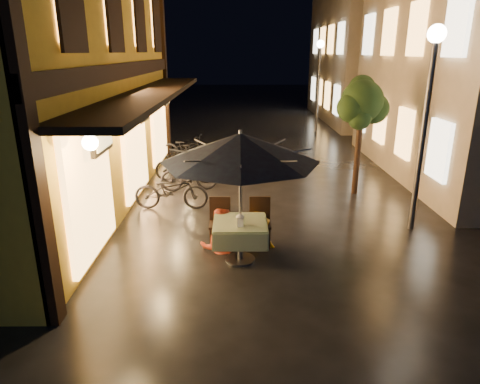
{
  "coord_description": "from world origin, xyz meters",
  "views": [
    {
      "loc": [
        -0.83,
        -6.7,
        3.73
      ],
      "look_at": [
        -0.78,
        1.11,
        1.15
      ],
      "focal_mm": 32.0,
      "sensor_mm": 36.0,
      "label": 1
    }
  ],
  "objects_px": {
    "streetlamp_near": "(429,94)",
    "cafe_table": "(240,231)",
    "patio_umbrella": "(240,148)",
    "bicycle_0": "(171,190)",
    "person_orange": "(219,209)",
    "table_lantern": "(240,219)",
    "person_yellow": "(257,214)"
  },
  "relations": [
    {
      "from": "person_orange",
      "to": "table_lantern",
      "type": "bearing_deg",
      "value": 115.28
    },
    {
      "from": "streetlamp_near",
      "to": "person_yellow",
      "type": "relative_size",
      "value": 2.96
    },
    {
      "from": "patio_umbrella",
      "to": "bicycle_0",
      "type": "xyz_separation_m",
      "value": [
        -1.68,
        2.79,
        -1.67
      ]
    },
    {
      "from": "bicycle_0",
      "to": "person_orange",
      "type": "bearing_deg",
      "value": -149.61
    },
    {
      "from": "patio_umbrella",
      "to": "bicycle_0",
      "type": "height_order",
      "value": "patio_umbrella"
    },
    {
      "from": "streetlamp_near",
      "to": "patio_umbrella",
      "type": "distance_m",
      "value": 4.14
    },
    {
      "from": "table_lantern",
      "to": "person_orange",
      "type": "xyz_separation_m",
      "value": [
        -0.4,
        0.74,
        -0.1
      ]
    },
    {
      "from": "person_orange",
      "to": "person_yellow",
      "type": "bearing_deg",
      "value": -178.83
    },
    {
      "from": "patio_umbrella",
      "to": "bicycle_0",
      "type": "distance_m",
      "value": 3.66
    },
    {
      "from": "table_lantern",
      "to": "streetlamp_near",
      "type": "bearing_deg",
      "value": 24.23
    },
    {
      "from": "cafe_table",
      "to": "patio_umbrella",
      "type": "xyz_separation_m",
      "value": [
        0.0,
        -0.0,
        1.56
      ]
    },
    {
      "from": "streetlamp_near",
      "to": "cafe_table",
      "type": "xyz_separation_m",
      "value": [
        -3.78,
        -1.49,
        -2.33
      ]
    },
    {
      "from": "streetlamp_near",
      "to": "person_orange",
      "type": "height_order",
      "value": "streetlamp_near"
    },
    {
      "from": "patio_umbrella",
      "to": "person_yellow",
      "type": "bearing_deg",
      "value": 60.44
    },
    {
      "from": "cafe_table",
      "to": "person_yellow",
      "type": "height_order",
      "value": "person_yellow"
    },
    {
      "from": "cafe_table",
      "to": "person_orange",
      "type": "bearing_deg",
      "value": 127.26
    },
    {
      "from": "streetlamp_near",
      "to": "person_orange",
      "type": "bearing_deg",
      "value": -167.02
    },
    {
      "from": "cafe_table",
      "to": "table_lantern",
      "type": "relative_size",
      "value": 3.96
    },
    {
      "from": "table_lantern",
      "to": "person_orange",
      "type": "bearing_deg",
      "value": 118.26
    },
    {
      "from": "patio_umbrella",
      "to": "table_lantern",
      "type": "xyz_separation_m",
      "value": [
        -0.0,
        -0.22,
        -1.23
      ]
    },
    {
      "from": "cafe_table",
      "to": "bicycle_0",
      "type": "bearing_deg",
      "value": 121.08
    },
    {
      "from": "person_orange",
      "to": "bicycle_0",
      "type": "distance_m",
      "value": 2.62
    },
    {
      "from": "streetlamp_near",
      "to": "table_lantern",
      "type": "bearing_deg",
      "value": -155.77
    },
    {
      "from": "patio_umbrella",
      "to": "bicycle_0",
      "type": "bearing_deg",
      "value": 121.08
    },
    {
      "from": "table_lantern",
      "to": "bicycle_0",
      "type": "xyz_separation_m",
      "value": [
        -1.68,
        3.0,
        -0.44
      ]
    },
    {
      "from": "bicycle_0",
      "to": "person_yellow",
      "type": "bearing_deg",
      "value": -136.92
    },
    {
      "from": "patio_umbrella",
      "to": "person_orange",
      "type": "height_order",
      "value": "patio_umbrella"
    },
    {
      "from": "patio_umbrella",
      "to": "bicycle_0",
      "type": "relative_size",
      "value": 1.55
    },
    {
      "from": "cafe_table",
      "to": "person_orange",
      "type": "height_order",
      "value": "person_orange"
    },
    {
      "from": "patio_umbrella",
      "to": "table_lantern",
      "type": "distance_m",
      "value": 1.25
    },
    {
      "from": "streetlamp_near",
      "to": "bicycle_0",
      "type": "bearing_deg",
      "value": 166.62
    },
    {
      "from": "cafe_table",
      "to": "person_orange",
      "type": "relative_size",
      "value": 0.6
    }
  ]
}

